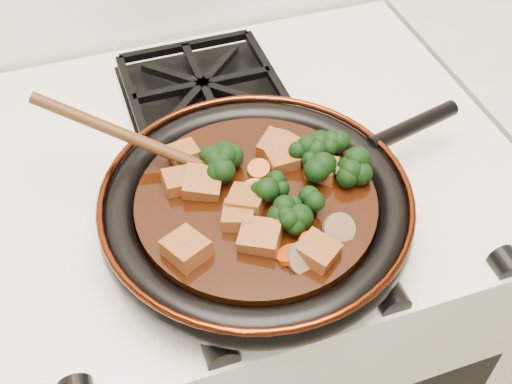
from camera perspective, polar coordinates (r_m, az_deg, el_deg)
name	(u,v)px	position (r m, az deg, el deg)	size (l,w,h in m)	color
stove	(238,329)	(1.24, -1.59, -12.07)	(0.76, 0.60, 0.90)	silver
burner_grate_front	(266,226)	(0.78, 0.87, -3.01)	(0.23, 0.23, 0.03)	black
burner_grate_back	(203,89)	(0.97, -4.72, 9.07)	(0.23, 0.23, 0.03)	black
skillet	(257,206)	(0.76, 0.12, -1.28)	(0.49, 0.37, 0.05)	black
braising_sauce	(256,204)	(0.76, 0.00, -1.08)	(0.28, 0.28, 0.02)	black
tofu_cube_0	(184,154)	(0.79, -6.43, 3.34)	(0.03, 0.03, 0.02)	brown
tofu_cube_1	(317,252)	(0.69, 5.47, -5.32)	(0.04, 0.04, 0.02)	brown
tofu_cube_2	(239,216)	(0.72, -1.53, -2.19)	(0.04, 0.04, 0.02)	brown
tofu_cube_3	(322,169)	(0.77, 5.90, 2.01)	(0.04, 0.03, 0.02)	brown
tofu_cube_4	(278,148)	(0.80, 1.94, 3.97)	(0.04, 0.04, 0.02)	brown
tofu_cube_5	(186,249)	(0.69, -6.25, -5.08)	(0.04, 0.04, 0.02)	brown
tofu_cube_6	(260,237)	(0.70, 0.38, -4.06)	(0.04, 0.04, 0.02)	brown
tofu_cube_7	(247,201)	(0.73, -0.84, -0.83)	(0.04, 0.04, 0.02)	brown
tofu_cube_8	(281,159)	(0.78, 2.26, 2.92)	(0.04, 0.04, 0.02)	brown
tofu_cube_9	(203,184)	(0.75, -4.76, 0.69)	(0.04, 0.04, 0.02)	brown
tofu_cube_10	(180,182)	(0.76, -6.80, 0.93)	(0.03, 0.04, 0.02)	brown
broccoli_floret_0	(307,156)	(0.78, 4.59, 3.24)	(0.06, 0.06, 0.05)	black
broccoli_floret_1	(223,162)	(0.77, -2.97, 2.69)	(0.05, 0.05, 0.06)	black
broccoli_floret_2	(291,220)	(0.71, 3.10, -2.51)	(0.06, 0.06, 0.05)	black
broccoli_floret_3	(223,165)	(0.77, -2.94, 2.43)	(0.06, 0.06, 0.06)	black
broccoli_floret_4	(214,172)	(0.77, -3.74, 1.78)	(0.06, 0.06, 0.05)	black
broccoli_floret_5	(348,172)	(0.77, 8.15, 1.77)	(0.06, 0.06, 0.05)	black
broccoli_floret_6	(302,210)	(0.72, 4.08, -1.60)	(0.05, 0.05, 0.05)	black
broccoli_floret_7	(316,168)	(0.77, 5.39, 2.14)	(0.06, 0.06, 0.05)	black
broccoli_floret_8	(329,149)	(0.80, 6.52, 3.78)	(0.06, 0.06, 0.05)	black
broccoli_floret_9	(267,187)	(0.74, 1.00, 0.44)	(0.06, 0.06, 0.05)	black
carrot_coin_0	(290,255)	(0.69, 3.02, -5.58)	(0.03, 0.03, 0.01)	#AE3904
carrot_coin_1	(312,245)	(0.70, 5.00, -4.69)	(0.03, 0.03, 0.01)	#AE3904
carrot_coin_2	(259,169)	(0.77, 0.26, 2.05)	(0.03, 0.03, 0.01)	#AE3904
carrot_coin_3	(255,190)	(0.75, -0.13, 0.19)	(0.03, 0.03, 0.01)	#AE3904
mushroom_slice_0	(284,137)	(0.81, 2.47, 4.95)	(0.03, 0.03, 0.01)	brown
mushroom_slice_1	(339,229)	(0.71, 7.39, -3.26)	(0.04, 0.04, 0.01)	brown
mushroom_slice_2	(186,244)	(0.70, -6.27, -4.60)	(0.04, 0.04, 0.01)	brown
mushroom_slice_3	(335,168)	(0.78, 7.07, 2.16)	(0.04, 0.04, 0.01)	brown
mushroom_slice_4	(304,258)	(0.69, 4.31, -5.88)	(0.04, 0.04, 0.01)	brown
wooden_spoon	(161,150)	(0.78, -8.43, 3.75)	(0.14, 0.10, 0.22)	#46260F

